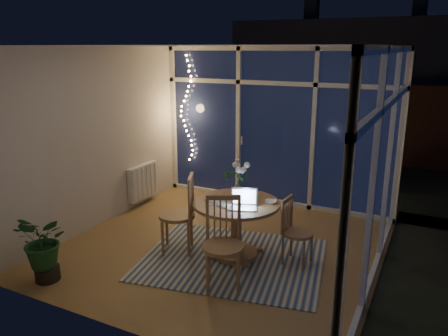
% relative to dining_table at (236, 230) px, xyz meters
% --- Properties ---
extents(floor, '(4.00, 4.00, 0.00)m').
position_rel_dining_table_xyz_m(floor, '(-0.29, 0.15, -0.37)').
color(floor, olive).
rests_on(floor, ground).
extents(ceiling, '(4.00, 4.00, 0.00)m').
position_rel_dining_table_xyz_m(ceiling, '(-0.29, 0.15, 2.23)').
color(ceiling, white).
rests_on(ceiling, wall_back).
extents(wall_back, '(4.00, 0.04, 2.60)m').
position_rel_dining_table_xyz_m(wall_back, '(-0.29, 2.15, 0.93)').
color(wall_back, beige).
rests_on(wall_back, floor).
extents(wall_front, '(4.00, 0.04, 2.60)m').
position_rel_dining_table_xyz_m(wall_front, '(-0.29, -1.85, 0.93)').
color(wall_front, beige).
rests_on(wall_front, floor).
extents(wall_left, '(0.04, 4.00, 2.60)m').
position_rel_dining_table_xyz_m(wall_left, '(-2.29, 0.15, 0.93)').
color(wall_left, beige).
rests_on(wall_left, floor).
extents(wall_right, '(0.04, 4.00, 2.60)m').
position_rel_dining_table_xyz_m(wall_right, '(1.71, 0.15, 0.93)').
color(wall_right, beige).
rests_on(wall_right, floor).
extents(window_wall_back, '(4.00, 0.10, 2.60)m').
position_rel_dining_table_xyz_m(window_wall_back, '(-0.29, 2.11, 0.93)').
color(window_wall_back, silver).
rests_on(window_wall_back, floor).
extents(window_wall_right, '(0.10, 4.00, 2.60)m').
position_rel_dining_table_xyz_m(window_wall_right, '(1.67, 0.15, 0.93)').
color(window_wall_right, silver).
rests_on(window_wall_right, floor).
extents(radiator, '(0.10, 0.70, 0.58)m').
position_rel_dining_table_xyz_m(radiator, '(-2.23, 1.05, 0.03)').
color(radiator, silver).
rests_on(radiator, wall_left).
extents(fairy_lights, '(0.24, 0.10, 1.85)m').
position_rel_dining_table_xyz_m(fairy_lights, '(-1.94, 2.03, 1.16)').
color(fairy_lights, '#FFB566').
rests_on(fairy_lights, window_wall_back).
extents(garden_patio, '(12.00, 6.00, 0.10)m').
position_rel_dining_table_xyz_m(garden_patio, '(0.21, 5.15, -0.43)').
color(garden_patio, black).
rests_on(garden_patio, ground).
extents(garden_fence, '(11.00, 0.08, 1.80)m').
position_rel_dining_table_xyz_m(garden_fence, '(-0.29, 5.65, 0.53)').
color(garden_fence, '#3D1F16').
rests_on(garden_fence, ground).
extents(neighbour_roof, '(7.00, 3.00, 2.20)m').
position_rel_dining_table_xyz_m(neighbour_roof, '(0.01, 8.65, 1.83)').
color(neighbour_roof, '#2F3239').
rests_on(neighbour_roof, ground).
extents(garden_shrubs, '(0.90, 0.90, 0.90)m').
position_rel_dining_table_xyz_m(garden_shrubs, '(-1.09, 3.55, 0.08)').
color(garden_shrubs, black).
rests_on(garden_shrubs, ground).
extents(rug, '(2.51, 2.15, 0.01)m').
position_rel_dining_table_xyz_m(rug, '(-0.00, -0.10, -0.36)').
color(rug, beige).
rests_on(rug, floor).
extents(dining_table, '(1.26, 1.26, 0.74)m').
position_rel_dining_table_xyz_m(dining_table, '(0.00, 0.00, 0.00)').
color(dining_table, olive).
rests_on(dining_table, floor).
extents(chair_left, '(0.64, 0.64, 1.05)m').
position_rel_dining_table_xyz_m(chair_left, '(-0.75, -0.21, 0.16)').
color(chair_left, olive).
rests_on(chair_left, floor).
extents(chair_right, '(0.42, 0.42, 0.85)m').
position_rel_dining_table_xyz_m(chair_right, '(0.75, 0.17, 0.06)').
color(chair_right, olive).
rests_on(chair_right, floor).
extents(chair_front, '(0.65, 0.65, 1.04)m').
position_rel_dining_table_xyz_m(chair_front, '(0.19, -0.75, 0.15)').
color(chair_front, olive).
rests_on(chair_front, floor).
extents(laptop, '(0.40, 0.37, 0.23)m').
position_rel_dining_table_xyz_m(laptop, '(0.17, -0.16, 0.49)').
color(laptop, '#B6B6BB').
rests_on(laptop, dining_table).
extents(flower_vase, '(0.24, 0.24, 0.21)m').
position_rel_dining_table_xyz_m(flower_vase, '(-0.08, 0.23, 0.47)').
color(flower_vase, silver).
rests_on(flower_vase, dining_table).
extents(bowl, '(0.18, 0.18, 0.04)m').
position_rel_dining_table_xyz_m(bowl, '(0.40, 0.15, 0.39)').
color(bowl, white).
rests_on(bowl, dining_table).
extents(newspapers, '(0.41, 0.33, 0.02)m').
position_rel_dining_table_xyz_m(newspapers, '(-0.11, -0.07, 0.38)').
color(newspapers, beige).
rests_on(newspapers, dining_table).
extents(phone, '(0.12, 0.08, 0.01)m').
position_rel_dining_table_xyz_m(phone, '(0.12, -0.12, 0.37)').
color(phone, black).
rests_on(phone, dining_table).
extents(potted_plant, '(0.62, 0.56, 0.76)m').
position_rel_dining_table_xyz_m(potted_plant, '(-1.69, -1.50, 0.01)').
color(potted_plant, '#1A4922').
rests_on(potted_plant, floor).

